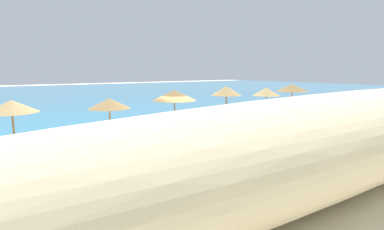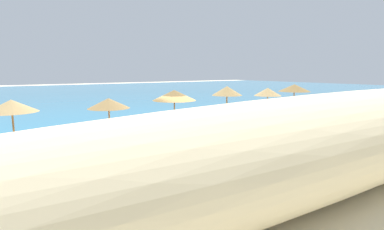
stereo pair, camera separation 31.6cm
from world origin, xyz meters
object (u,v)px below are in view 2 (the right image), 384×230
Objects in this scene: lounge_chair_2 at (5,157)px; beach_ball at (249,125)px; lounge_chair_3 at (295,115)px; beach_umbrella_3 at (174,95)px; beach_umbrella_6 at (294,88)px; beach_umbrella_5 at (268,92)px; beach_umbrella_2 at (109,103)px; beach_umbrella_1 at (11,106)px; lounge_chair_1 at (255,126)px; beach_umbrella_4 at (227,91)px; lounge_chair_4 at (177,136)px.

lounge_chair_2 is 14.23m from beach_ball.
lounge_chair_3 is at bearing -2.04° from beach_ball.
beach_umbrella_3 is 11.48m from beach_umbrella_6.
beach_umbrella_5 is 1.85× the size of lounge_chair_3.
beach_umbrella_2 reaches higher than beach_ball.
lounge_chair_1 is at bearing -8.47° from beach_umbrella_1.
beach_umbrella_2 is at bearing 179.42° from beach_umbrella_5.
beach_umbrella_5 is at bearing -3.50° from beach_ball.
beach_umbrella_3 is 11.05m from lounge_chair_3.
beach_umbrella_5 is (11.44, -0.12, 0.10)m from beach_umbrella_2.
beach_umbrella_1 is 15.47m from beach_umbrella_5.
beach_ball is at bearing -0.08° from beach_umbrella_2.
beach_umbrella_2 is 10.01m from beach_ball.
lounge_chair_1 is at bearing -57.45° from beach_umbrella_4.
lounge_chair_2 is (-15.89, -0.06, -2.00)m from beach_umbrella_5.
beach_umbrella_1 is 7.78m from beach_umbrella_3.
beach_umbrella_4 is at bearing -1.75° from beach_umbrella_1.
beach_umbrella_1 is 1.59× the size of lounge_chair_2.
beach_umbrella_5 is at bearing -0.62° from beach_umbrella_3.
lounge_chair_1 is (12.75, -1.90, -1.96)m from beach_umbrella_1.
beach_umbrella_2 is at bearing -179.64° from beach_umbrella_4.
lounge_chair_2 is (-13.18, 1.32, -0.05)m from lounge_chair_1.
beach_umbrella_1 is 0.95× the size of beach_umbrella_3.
beach_umbrella_1 is at bearing 67.04° from lounge_chair_3.
lounge_chair_3 is (3.16, -0.07, -1.92)m from beach_umbrella_5.
beach_umbrella_2 is 3.95m from lounge_chair_4.
beach_umbrella_3 reaches higher than lounge_chair_3.
beach_umbrella_1 is 1.92× the size of lounge_chair_1.
lounge_chair_2 is (-19.66, -0.58, -2.13)m from beach_umbrella_6.
beach_umbrella_6 is at bearing -87.86° from lounge_chair_1.
beach_umbrella_5 is (3.70, -0.16, -0.20)m from beach_umbrella_4.
lounge_chair_3 is at bearing -91.65° from lounge_chair_1.
lounge_chair_1 is (4.98, -1.46, -2.08)m from beach_umbrella_3.
beach_umbrella_3 is at bearing -178.84° from beach_umbrella_4.
beach_umbrella_5 is at bearing -2.53° from beach_umbrella_4.
beach_umbrella_6 is 19.79m from lounge_chair_2.
beach_umbrella_4 is at bearing 18.37° from lounge_chair_1.
beach_ball is (-1.66, 0.10, -2.25)m from beach_umbrella_5.
beach_umbrella_5 reaches higher than beach_umbrella_2.
beach_umbrella_5 reaches higher than lounge_chair_1.
lounge_chair_4 is (-11.88, -1.37, -2.12)m from beach_umbrella_6.
lounge_chair_3 reaches higher than lounge_chair_2.
beach_ball is at bearing 66.83° from lounge_chair_3.
beach_umbrella_6 is at bearing -70.67° from lounge_chair_2.
beach_umbrella_1 reaches higher than beach_ball.
beach_umbrella_5 is 1.59× the size of lounge_chair_2.
lounge_chair_4 is at bearing -171.63° from beach_ball.
lounge_chair_2 is (-8.19, -0.14, -2.12)m from beach_umbrella_3.
lounge_chair_4 is (-8.11, -0.85, -1.99)m from beach_umbrella_5.
lounge_chair_2 is at bearing -178.97° from beach_umbrella_4.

